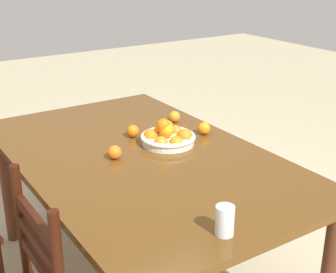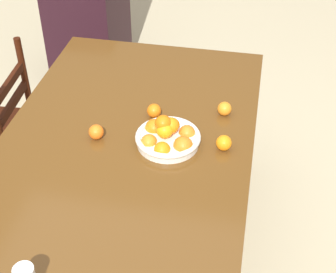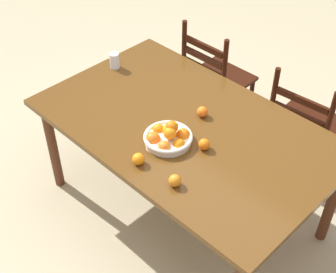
{
  "view_description": "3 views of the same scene",
  "coord_description": "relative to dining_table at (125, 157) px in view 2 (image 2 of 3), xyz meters",
  "views": [
    {
      "loc": [
        -1.85,
        1.04,
        1.66
      ],
      "look_at": [
        0.03,
        -0.18,
        0.79
      ],
      "focal_mm": 51.37,
      "sensor_mm": 36.0,
      "label": 1
    },
    {
      "loc": [
        -1.61,
        -0.51,
        2.12
      ],
      "look_at": [
        0.03,
        -0.18,
        0.79
      ],
      "focal_mm": 54.63,
      "sensor_mm": 36.0,
      "label": 2
    },
    {
      "loc": [
        1.45,
        -1.61,
        2.54
      ],
      "look_at": [
        0.03,
        -0.18,
        0.79
      ],
      "focal_mm": 51.25,
      "sensor_mm": 36.0,
      "label": 3
    }
  ],
  "objects": [
    {
      "name": "orange_loose_3",
      "position": [
        0.02,
        0.13,
        0.11
      ],
      "size": [
        0.07,
        0.07,
        0.07
      ],
      "primitive_type": "sphere",
      "color": "orange",
      "rests_on": "dining_table"
    },
    {
      "name": "dining_table",
      "position": [
        0.0,
        0.0,
        0.0
      ],
      "size": [
        1.77,
        1.08,
        0.75
      ],
      "color": "#583614",
      "rests_on": "ground"
    },
    {
      "name": "cabinet",
      "position": [
        1.69,
        0.74,
        -0.1
      ],
      "size": [
        0.59,
        0.48,
        1.15
      ],
      "primitive_type": "cube",
      "rotation": [
        0.0,
        0.0,
        0.0
      ],
      "color": "black",
      "rests_on": "ground"
    },
    {
      "name": "orange_loose_1",
      "position": [
        0.22,
        -0.08,
        0.11
      ],
      "size": [
        0.06,
        0.06,
        0.06
      ],
      "primitive_type": "sphere",
      "color": "orange",
      "rests_on": "dining_table"
    },
    {
      "name": "orange_loose_0",
      "position": [
        0.29,
        -0.39,
        0.11
      ],
      "size": [
        0.06,
        0.06,
        0.06
      ],
      "primitive_type": "sphere",
      "color": "orange",
      "rests_on": "dining_table"
    },
    {
      "name": "fruit_bowl",
      "position": [
        0.04,
        -0.18,
        0.11
      ],
      "size": [
        0.28,
        0.28,
        0.14
      ],
      "color": "silver",
      "rests_on": "dining_table"
    },
    {
      "name": "orange_loose_2",
      "position": [
        0.05,
        -0.42,
        0.11
      ],
      "size": [
        0.07,
        0.07,
        0.07
      ],
      "primitive_type": "sphere",
      "color": "orange",
      "rests_on": "dining_table"
    },
    {
      "name": "ground_plane",
      "position": [
        0.0,
        0.0,
        -0.67
      ],
      "size": [
        12.0,
        12.0,
        0.0
      ],
      "primitive_type": "plane",
      "color": "tan"
    }
  ]
}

